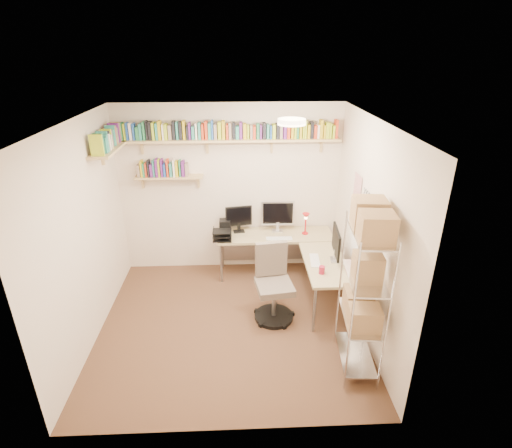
% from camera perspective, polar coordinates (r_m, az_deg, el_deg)
% --- Properties ---
extents(ground, '(3.20, 3.20, 0.00)m').
position_cam_1_polar(ground, '(5.16, -3.60, -14.12)').
color(ground, '#492E1F').
rests_on(ground, ground).
extents(room_shell, '(3.24, 3.04, 2.52)m').
position_cam_1_polar(room_shell, '(4.38, -4.06, 2.00)').
color(room_shell, beige).
rests_on(room_shell, ground).
extents(wall_shelves, '(3.12, 1.09, 0.80)m').
position_cam_1_polar(wall_shelves, '(5.50, -8.35, 11.70)').
color(wall_shelves, '#DBB87B').
rests_on(wall_shelves, ground).
extents(corner_desk, '(1.74, 1.70, 1.13)m').
position_cam_1_polar(corner_desk, '(5.68, 3.36, -2.52)').
color(corner_desk, tan).
rests_on(corner_desk, ground).
extents(office_chair, '(0.52, 0.52, 0.98)m').
position_cam_1_polar(office_chair, '(5.07, 2.49, -9.14)').
color(office_chair, black).
rests_on(office_chair, ground).
extents(wire_rack, '(0.42, 0.75, 1.87)m').
position_cam_1_polar(wire_rack, '(4.05, 15.49, -6.08)').
color(wire_rack, silver).
rests_on(wire_rack, ground).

